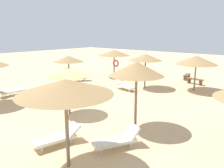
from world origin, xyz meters
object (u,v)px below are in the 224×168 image
(parasol_1, at_px, (146,57))
(lounger_4, at_px, (58,137))
(lounger_3, at_px, (117,140))
(parasol_8, at_px, (196,60))
(parasol_3, at_px, (137,69))
(parasol_4, at_px, (65,87))
(parasol_6, at_px, (68,72))
(bench_0, at_px, (195,80))
(parasol_2, at_px, (68,59))
(lounger_1, at_px, (124,86))
(bench_1, at_px, (187,76))
(parasol_7, at_px, (114,53))
(lounger_0, at_px, (10,91))
(lounger_2, at_px, (79,78))

(parasol_1, distance_m, lounger_4, 10.95)
(lounger_3, bearing_deg, parasol_8, 96.60)
(parasol_3, distance_m, parasol_4, 4.08)
(parasol_1, height_order, parasol_6, parasol_1)
(parasol_3, bearing_deg, parasol_6, -169.52)
(parasol_6, relative_size, bench_0, 1.66)
(parasol_2, distance_m, parasol_3, 9.80)
(parasol_3, xyz_separation_m, lounger_4, (-1.39, -3.37, -2.48))
(parasol_4, distance_m, lounger_4, 2.94)
(parasol_1, relative_size, parasol_3, 0.87)
(parasol_1, height_order, lounger_3, parasol_1)
(lounger_1, relative_size, lounger_4, 0.99)
(parasol_3, relative_size, bench_1, 2.02)
(parasol_7, xyz_separation_m, lounger_0, (-1.01, -10.14, -2.08))
(lounger_2, bearing_deg, lounger_0, -88.82)
(lounger_2, xyz_separation_m, bench_1, (7.19, 7.13, 0.03))
(parasol_3, bearing_deg, parasol_4, -87.92)
(parasol_2, bearing_deg, lounger_4, -41.74)
(parasol_6, bearing_deg, parasol_4, -39.57)
(parasol_4, xyz_separation_m, bench_0, (-1.65, 15.07, -2.38))
(parasol_7, distance_m, bench_1, 7.28)
(parasol_1, bearing_deg, lounger_1, -119.49)
(parasol_3, xyz_separation_m, lounger_1, (-4.89, 5.48, -2.47))
(parasol_2, distance_m, parasol_4, 12.01)
(parasol_2, distance_m, parasol_6, 6.74)
(lounger_2, bearing_deg, lounger_1, 1.11)
(parasol_2, relative_size, parasol_8, 0.81)
(lounger_1, bearing_deg, parasol_8, 38.03)
(parasol_1, distance_m, parasol_8, 3.77)
(lounger_1, height_order, lounger_2, lounger_2)
(lounger_0, relative_size, lounger_4, 0.97)
(lounger_2, bearing_deg, bench_1, 44.76)
(parasol_2, height_order, lounger_2, parasol_2)
(parasol_7, distance_m, lounger_4, 14.64)
(parasol_8, distance_m, lounger_0, 13.69)
(lounger_3, bearing_deg, bench_1, 103.28)
(parasol_8, height_order, lounger_0, parasol_8)
(lounger_2, bearing_deg, parasol_7, 72.57)
(parasol_7, distance_m, lounger_3, 14.69)
(parasol_6, relative_size, parasol_8, 0.82)
(lounger_0, height_order, bench_1, lounger_0)
(parasol_4, height_order, parasol_7, parasol_4)
(parasol_8, bearing_deg, parasol_6, -108.78)
(parasol_2, height_order, bench_1, parasol_2)
(lounger_3, bearing_deg, lounger_0, 175.12)
(lounger_0, bearing_deg, parasol_8, 46.99)
(lounger_1, distance_m, lounger_3, 9.28)
(parasol_7, relative_size, lounger_0, 1.60)
(lounger_2, bearing_deg, parasol_3, -28.18)
(bench_0, bearing_deg, bench_1, 131.72)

